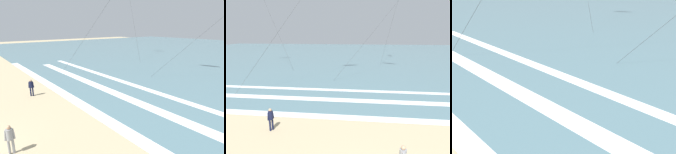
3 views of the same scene
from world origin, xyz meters
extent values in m
cube|color=slate|center=(0.00, 52.89, 0.01)|extent=(140.00, 90.00, 0.01)
cube|color=white|center=(0.00, 8.29, 0.01)|extent=(50.98, 0.98, 0.01)
cube|color=white|center=(-0.66, 12.25, 0.01)|extent=(40.51, 1.08, 0.01)
cube|color=white|center=(-0.71, 15.54, 0.01)|extent=(44.63, 0.83, 0.01)
cylinder|color=#141938|center=(-6.81, 5.64, 0.41)|extent=(0.13, 0.13, 0.82)
cylinder|color=#141938|center=(-6.71, 5.81, 0.41)|extent=(0.13, 0.13, 0.82)
cylinder|color=#141938|center=(-6.76, 5.73, 1.11)|extent=(0.32, 0.32, 0.58)
cylinder|color=#141938|center=(-6.85, 5.56, 1.08)|extent=(0.14, 0.16, 0.56)
cylinder|color=#141938|center=(-6.67, 5.89, 1.08)|extent=(0.14, 0.16, 0.56)
sphere|color=tan|center=(-6.76, 5.73, 1.49)|extent=(0.21, 0.21, 0.21)
cylinder|color=gray|center=(1.32, 2.49, 1.08)|extent=(0.10, 0.14, 0.56)
sphere|color=tan|center=(1.29, 2.30, 1.49)|extent=(0.21, 0.21, 0.21)
cylinder|color=#333333|center=(-16.47, 28.10, 8.56)|extent=(7.82, 3.03, 17.12)
cylinder|color=#333333|center=(-8.40, 15.86, 8.86)|extent=(11.15, 7.63, 17.73)
cylinder|color=#333333|center=(5.28, 35.16, 8.72)|extent=(4.26, 3.53, 17.45)
cylinder|color=#333333|center=(0.42, 23.57, 5.94)|extent=(9.72, 7.26, 11.89)
camera|label=1|loc=(11.14, 1.00, 6.34)|focal=30.71mm
camera|label=2|loc=(-0.75, -5.82, 6.66)|focal=30.96mm
camera|label=3|loc=(6.32, 5.28, 5.83)|focal=43.54mm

